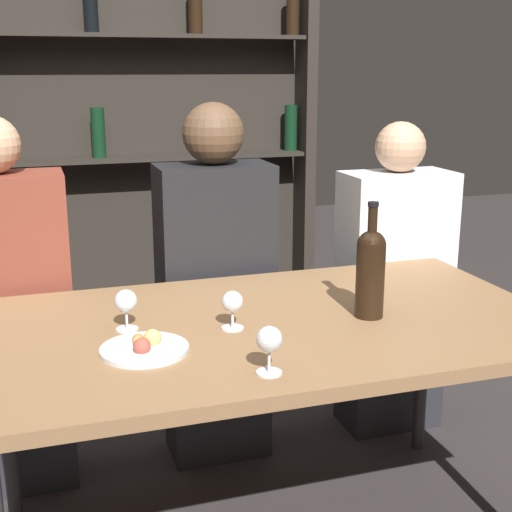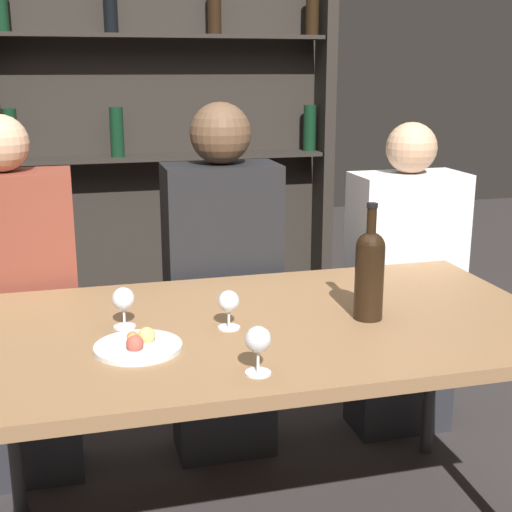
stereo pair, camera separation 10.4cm
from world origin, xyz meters
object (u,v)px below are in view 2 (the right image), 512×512
Objects in this scene: wine_glass_1 at (229,303)px; seated_person_center at (221,295)px; wine_bottle at (370,271)px; seated_person_left at (16,318)px; wine_glass_0 at (258,342)px; wine_glass_2 at (123,300)px; food_plate_0 at (138,345)px; seated_person_right at (403,292)px.

seated_person_center is at bearing 79.78° from wine_glass_1.
seated_person_left is at bearing 146.26° from wine_bottle.
wine_glass_2 is at bearing 125.35° from wine_glass_0.
wine_glass_1 is (-0.00, 0.30, -0.01)m from wine_glass_0.
wine_glass_0 is 1.12m from seated_person_left.
wine_glass_0 reaches higher than wine_glass_2.
wine_glass_0 is at bearing -96.96° from seated_person_center.
food_plate_0 is at bearing -161.13° from wine_glass_1.
wine_glass_2 is (-0.27, 0.08, 0.01)m from wine_glass_1.
seated_person_right is at bearing 48.39° from wine_glass_0.
wine_bottle is at bearing 35.58° from wine_glass_0.
wine_glass_0 is 0.34m from food_plate_0.
wine_glass_0 is 1.27m from seated_person_right.
wine_glass_0 is at bearing -54.65° from wine_glass_2.
seated_person_center is at bearing 0.00° from seated_person_left.
wine_glass_1 is at bearing 90.01° from wine_glass_0.
wine_glass_1 is 0.08× the size of seated_person_center.
seated_person_right is (1.08, 0.72, -0.17)m from food_plate_0.
seated_person_left is (-0.98, 0.65, -0.27)m from wine_bottle.
food_plate_0 is at bearing -64.51° from seated_person_left.
wine_bottle is at bearing -8.66° from wine_glass_2.
seated_person_left is (-0.59, 0.93, -0.21)m from wine_glass_0.
wine_glass_2 is 0.18m from food_plate_0.
wine_bottle is at bearing -3.29° from wine_glass_1.
wine_glass_1 is (-0.39, 0.02, -0.07)m from wine_bottle.
seated_person_left is 1.42m from seated_person_right.
seated_person_left is at bearing 120.10° from wine_glass_2.
seated_person_right is (0.44, 0.65, -0.30)m from wine_bottle.
seated_person_right is (1.42, 0.00, -0.03)m from seated_person_left.
seated_person_left is at bearing 115.49° from food_plate_0.
seated_person_center is at bearing 83.04° from wine_glass_0.
wine_glass_1 is 0.27m from food_plate_0.
wine_glass_2 is at bearing -153.21° from seated_person_right.
wine_glass_2 is 0.09× the size of seated_person_left.
seated_person_center reaches higher than wine_glass_1.
wine_bottle is 1.49× the size of food_plate_0.
seated_person_right is (0.83, 0.63, -0.23)m from wine_glass_1.
seated_person_center reaches higher than wine_bottle.
seated_person_left is (-0.34, 0.72, -0.15)m from food_plate_0.
wine_bottle is 0.84m from seated_person_right.
food_plate_0 is (0.02, -0.16, -0.06)m from wine_glass_2.
seated_person_center reaches higher than wine_glass_0.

